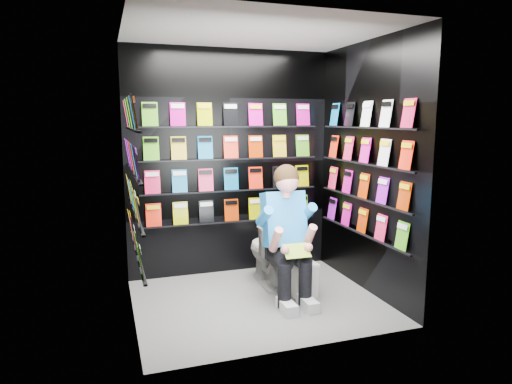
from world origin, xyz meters
name	(u,v)px	position (x,y,z in m)	size (l,w,h in m)	color
floor	(258,301)	(0.00, 0.00, 0.00)	(2.40, 2.40, 0.00)	slate
ceiling	(258,31)	(0.00, 0.00, 2.60)	(2.40, 2.40, 0.00)	white
wall_back	(230,163)	(0.00, 1.00, 1.30)	(2.40, 0.04, 2.60)	black
wall_front	(300,188)	(0.00, -1.00, 1.30)	(2.40, 0.04, 2.60)	black
wall_left	(128,178)	(-1.20, 0.00, 1.30)	(0.04, 2.00, 2.60)	black
wall_right	(367,168)	(1.20, 0.00, 1.30)	(0.04, 2.00, 2.60)	black
comics_back	(231,163)	(0.00, 0.97, 1.31)	(2.10, 0.06, 1.37)	#DB1E54
comics_left	(132,177)	(-1.17, 0.00, 1.31)	(0.06, 1.70, 1.37)	#DB1E54
comics_right	(365,168)	(1.17, 0.00, 1.31)	(0.06, 1.70, 1.37)	#DB1E54
toilet	(270,251)	(0.29, 0.44, 0.37)	(0.42, 0.75, 0.73)	white
longbox	(299,277)	(0.49, 0.10, 0.16)	(0.24, 0.43, 0.32)	white
longbox_lid	(299,261)	(0.49, 0.10, 0.34)	(0.26, 0.45, 0.03)	white
reader	(283,220)	(0.29, 0.06, 0.80)	(0.56, 0.82, 1.52)	#1E85E5
held_comic	(296,251)	(0.29, -0.29, 0.58)	(0.25, 0.01, 0.18)	green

